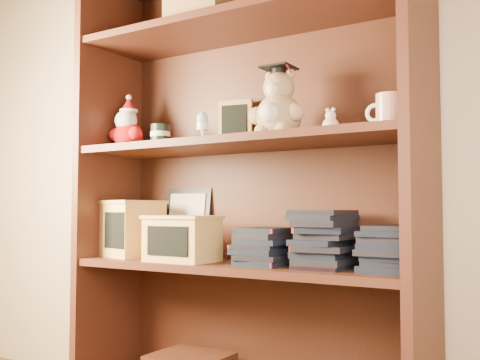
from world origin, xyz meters
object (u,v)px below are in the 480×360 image
at_px(bookcase, 247,193).
at_px(treats_box, 132,228).
at_px(grad_teddy_bear, 278,109).
at_px(teacher_mug, 389,112).

xyz_separation_m(bookcase, treats_box, (-0.47, -0.05, -0.12)).
distance_m(grad_teddy_bear, treats_box, 0.72).
relative_size(bookcase, teacher_mug, 14.15).
bearing_deg(treats_box, bookcase, 6.30).
bearing_deg(teacher_mug, grad_teddy_bear, -178.86).
distance_m(bookcase, teacher_mug, 0.55).
xyz_separation_m(grad_teddy_bear, treats_box, (-0.61, 0.01, -0.38)).
bearing_deg(treats_box, teacher_mug, 0.05).
height_order(grad_teddy_bear, treats_box, grad_teddy_bear).
xyz_separation_m(bookcase, grad_teddy_bear, (0.15, -0.06, 0.26)).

